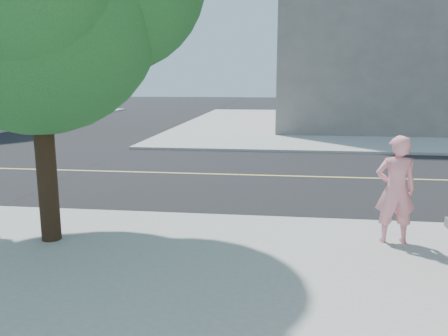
# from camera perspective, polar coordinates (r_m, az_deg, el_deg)

# --- Properties ---
(ground) EXTENTS (140.00, 140.00, 0.00)m
(ground) POSITION_cam_1_polar(r_m,az_deg,el_deg) (10.63, -22.88, -5.27)
(ground) COLOR black
(ground) RESTS_ON ground
(road_ew) EXTENTS (140.00, 9.00, 0.01)m
(road_ew) POSITION_cam_1_polar(r_m,az_deg,el_deg) (14.57, -14.10, -0.44)
(road_ew) COLOR black
(road_ew) RESTS_ON ground
(sidewalk_ne) EXTENTS (29.00, 25.00, 0.12)m
(sidewalk_ne) POSITION_cam_1_polar(r_m,az_deg,el_deg) (31.51, 22.46, 5.20)
(sidewalk_ne) COLOR #9F9F9C
(sidewalk_ne) RESTS_ON ground
(filler_ne) EXTENTS (18.00, 16.00, 14.00)m
(filler_ne) POSITION_cam_1_polar(r_m,az_deg,el_deg) (32.29, 24.08, 17.80)
(filler_ne) COLOR slate
(filler_ne) RESTS_ON sidewalk_ne
(man_on_phone) EXTENTS (0.69, 0.47, 1.84)m
(man_on_phone) POSITION_cam_1_polar(r_m,az_deg,el_deg) (8.02, 21.07, -2.60)
(man_on_phone) COLOR pink
(man_on_phone) RESTS_ON sidewalk_se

